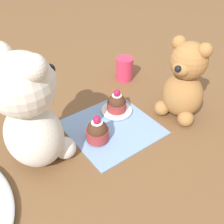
{
  "coord_description": "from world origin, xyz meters",
  "views": [
    {
      "loc": [
        -0.44,
        0.33,
        0.48
      ],
      "look_at": [
        0.0,
        0.0,
        0.06
      ],
      "focal_mm": 42.0,
      "sensor_mm": 36.0,
      "label": 1
    }
  ],
  "objects_px": {
    "teddy_bear_cream": "(30,112)",
    "juice_glass": "(125,69)",
    "saucer_plate": "(117,110)",
    "teddy_bear_tan": "(184,83)",
    "cupcake_near_tan_bear": "(117,103)",
    "cupcake_near_cream_bear": "(97,131)"
  },
  "relations": [
    {
      "from": "saucer_plate",
      "to": "teddy_bear_tan",
      "type": "bearing_deg",
      "value": -128.47
    },
    {
      "from": "cupcake_near_cream_bear",
      "to": "saucer_plate",
      "type": "bearing_deg",
      "value": -60.12
    },
    {
      "from": "teddy_bear_tan",
      "to": "cupcake_near_cream_bear",
      "type": "relative_size",
      "value": 3.07
    },
    {
      "from": "cupcake_near_cream_bear",
      "to": "juice_glass",
      "type": "height_order",
      "value": "cupcake_near_cream_bear"
    },
    {
      "from": "teddy_bear_cream",
      "to": "juice_glass",
      "type": "bearing_deg",
      "value": -86.17
    },
    {
      "from": "teddy_bear_tan",
      "to": "cupcake_near_tan_bear",
      "type": "distance_m",
      "value": 0.2
    },
    {
      "from": "cupcake_near_tan_bear",
      "to": "juice_glass",
      "type": "distance_m",
      "value": 0.2
    },
    {
      "from": "teddy_bear_tan",
      "to": "saucer_plate",
      "type": "distance_m",
      "value": 0.21
    },
    {
      "from": "teddy_bear_cream",
      "to": "teddy_bear_tan",
      "type": "bearing_deg",
      "value": -120.95
    },
    {
      "from": "saucer_plate",
      "to": "juice_glass",
      "type": "bearing_deg",
      "value": -45.38
    },
    {
      "from": "teddy_bear_cream",
      "to": "teddy_bear_tan",
      "type": "xyz_separation_m",
      "value": [
        -0.08,
        -0.4,
        -0.04
      ]
    },
    {
      "from": "cupcake_near_cream_bear",
      "to": "juice_glass",
      "type": "distance_m",
      "value": 0.33
    },
    {
      "from": "teddy_bear_cream",
      "to": "cupcake_near_tan_bear",
      "type": "xyz_separation_m",
      "value": [
        0.03,
        -0.26,
        -0.11
      ]
    },
    {
      "from": "cupcake_near_tan_bear",
      "to": "juice_glass",
      "type": "relative_size",
      "value": 0.87
    },
    {
      "from": "cupcake_near_tan_bear",
      "to": "teddy_bear_cream",
      "type": "bearing_deg",
      "value": 97.19
    },
    {
      "from": "teddy_bear_tan",
      "to": "juice_glass",
      "type": "xyz_separation_m",
      "value": [
        0.25,
        0.0,
        -0.07
      ]
    },
    {
      "from": "cupcake_near_cream_bear",
      "to": "saucer_plate",
      "type": "distance_m",
      "value": 0.13
    },
    {
      "from": "saucer_plate",
      "to": "juice_glass",
      "type": "height_order",
      "value": "juice_glass"
    },
    {
      "from": "saucer_plate",
      "to": "cupcake_near_tan_bear",
      "type": "xyz_separation_m",
      "value": [
        0.0,
        0.0,
        0.03
      ]
    },
    {
      "from": "teddy_bear_cream",
      "to": "saucer_plate",
      "type": "xyz_separation_m",
      "value": [
        0.03,
        -0.26,
        -0.13
      ]
    },
    {
      "from": "cupcake_near_cream_bear",
      "to": "saucer_plate",
      "type": "relative_size",
      "value": 0.83
    },
    {
      "from": "teddy_bear_cream",
      "to": "cupcake_near_tan_bear",
      "type": "bearing_deg",
      "value": -102.32
    }
  ]
}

